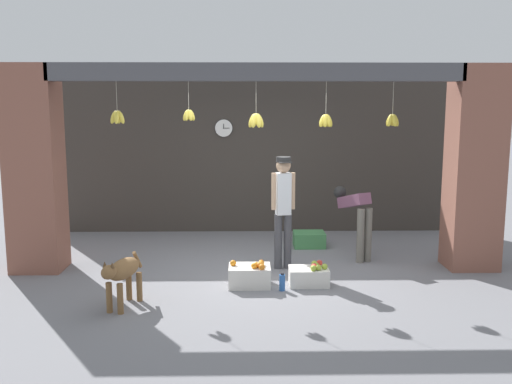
# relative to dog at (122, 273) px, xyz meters

# --- Properties ---
(ground_plane) EXTENTS (60.00, 60.00, 0.00)m
(ground_plane) POSITION_rel_dog_xyz_m (1.58, 1.27, -0.42)
(ground_plane) COLOR slate
(shop_back_wall) EXTENTS (7.49, 0.12, 2.89)m
(shop_back_wall) POSITION_rel_dog_xyz_m (1.58, 4.01, 1.02)
(shop_back_wall) COLOR #38332D
(shop_back_wall) RESTS_ON ground_plane
(shop_pillar_left) EXTENTS (0.70, 0.60, 2.89)m
(shop_pillar_left) POSITION_rel_dog_xyz_m (-1.52, 1.57, 1.02)
(shop_pillar_left) COLOR brown
(shop_pillar_left) RESTS_ON ground_plane
(shop_pillar_right) EXTENTS (0.70, 0.60, 2.89)m
(shop_pillar_right) POSITION_rel_dog_xyz_m (4.68, 1.57, 1.02)
(shop_pillar_right) COLOR brown
(shop_pillar_right) RESTS_ON ground_plane
(storefront_awning) EXTENTS (5.59, 0.28, 0.87)m
(storefront_awning) POSITION_rel_dog_xyz_m (1.59, 1.39, 2.31)
(storefront_awning) COLOR #4C4C51
(dog) EXTENTS (0.41, 0.84, 0.63)m
(dog) POSITION_rel_dog_xyz_m (0.00, 0.00, 0.00)
(dog) COLOR brown
(dog) RESTS_ON ground_plane
(shopkeeper) EXTENTS (0.34, 0.28, 1.61)m
(shopkeeper) POSITION_rel_dog_xyz_m (1.96, 1.56, 0.52)
(shopkeeper) COLOR #424247
(shopkeeper) RESTS_ON ground_plane
(worker_stooping) EXTENTS (0.50, 0.78, 1.06)m
(worker_stooping) POSITION_rel_dog_xyz_m (3.10, 2.08, 0.28)
(worker_stooping) COLOR #6B665B
(worker_stooping) RESTS_ON ground_plane
(fruit_crate_oranges) EXTENTS (0.54, 0.41, 0.34)m
(fruit_crate_oranges) POSITION_rel_dog_xyz_m (1.48, 0.77, -0.28)
(fruit_crate_oranges) COLOR silver
(fruit_crate_oranges) RESTS_ON ground_plane
(fruit_crate_apples) EXTENTS (0.51, 0.37, 0.30)m
(fruit_crate_apples) POSITION_rel_dog_xyz_m (2.26, 0.79, -0.30)
(fruit_crate_apples) COLOR silver
(fruit_crate_apples) RESTS_ON ground_plane
(produce_box_green) EXTENTS (0.51, 0.42, 0.24)m
(produce_box_green) POSITION_rel_dog_xyz_m (2.48, 2.80, -0.30)
(produce_box_green) COLOR #42844C
(produce_box_green) RESTS_ON ground_plane
(water_bottle) EXTENTS (0.08, 0.08, 0.23)m
(water_bottle) POSITION_rel_dog_xyz_m (1.89, 0.57, -0.32)
(water_bottle) COLOR #2D60AD
(water_bottle) RESTS_ON ground_plane
(wall_clock) EXTENTS (0.33, 0.03, 0.33)m
(wall_clock) POSITION_rel_dog_xyz_m (1.04, 3.93, 1.49)
(wall_clock) COLOR black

